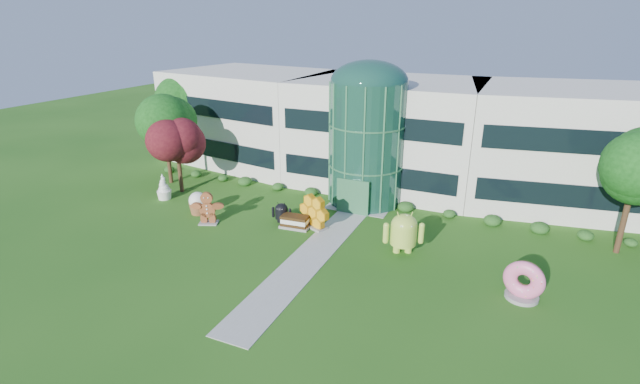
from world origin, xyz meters
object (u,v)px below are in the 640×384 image
at_px(android_green, 404,230).
at_px(gingerbread, 207,208).
at_px(donut, 524,280).
at_px(android_black, 281,211).

relative_size(android_green, gingerbread, 1.15).
distance_m(android_green, donut, 7.76).
bearing_deg(gingerbread, android_black, 3.91).
bearing_deg(donut, gingerbread, -171.88).
bearing_deg(donut, android_green, 171.70).
relative_size(android_green, android_black, 1.75).
height_order(android_green, gingerbread, android_green).
xyz_separation_m(android_green, gingerbread, (-14.36, -1.46, -0.31)).
xyz_separation_m(android_black, donut, (16.78, -3.49, 0.26)).
distance_m(android_green, gingerbread, 14.44).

